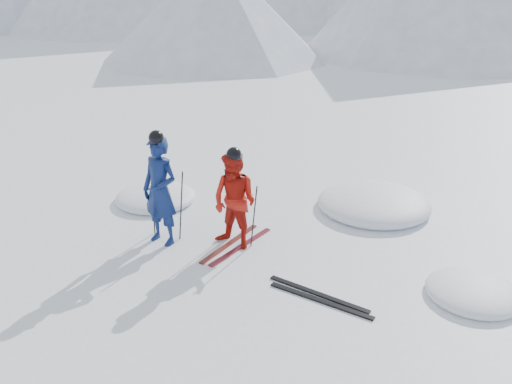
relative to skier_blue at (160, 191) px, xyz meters
The scene contains 12 objects.
ground 3.68m from the skier_blue, ahead, with size 160.00×160.00×0.00m, color white.
skier_blue is the anchor object (origin of this frame).
skier_red 1.33m from the skier_blue, 21.80° to the left, with size 0.85×0.66×1.74m, color #B1180E.
pole_blue_left 0.47m from the skier_blue, 153.43° to the left, with size 0.02×0.02×1.33m, color black.
pole_blue_right 0.48m from the skier_blue, 45.00° to the left, with size 0.02×0.02×1.33m, color black.
pole_red_left 1.26m from the skier_blue, 38.61° to the left, with size 0.02×0.02×1.16m, color black.
pole_red_right 1.71m from the skier_blue, 22.77° to the left, with size 0.02×0.02×1.16m, color black.
ski_worn_left 1.56m from the skier_blue, 23.91° to the left, with size 0.09×1.70×0.03m, color black.
ski_worn_right 1.74m from the skier_blue, 20.02° to the left, with size 0.09×1.70×0.03m, color black.
ski_loose_a 3.31m from the skier_blue, ahead, with size 0.09×1.70×0.03m, color black.
ski_loose_b 3.42m from the skier_blue, ahead, with size 0.09×1.70×0.03m, color black.
snow_lumps 3.57m from the skier_blue, 41.61° to the left, with size 9.29×5.24×0.51m.
Camera 1 is at (2.17, -6.92, 4.64)m, focal length 38.00 mm.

